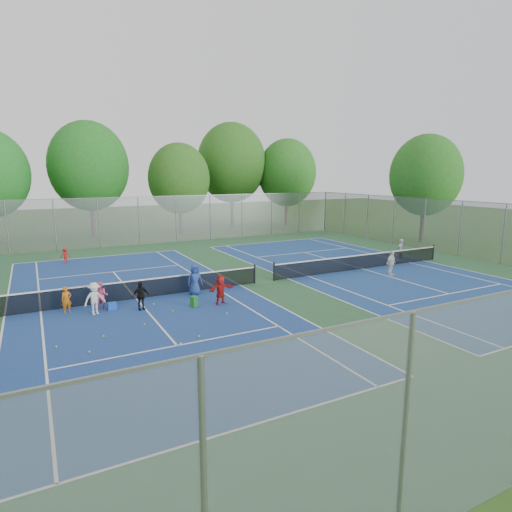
{
  "coord_description": "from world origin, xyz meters",
  "views": [
    {
      "loc": [
        -11.08,
        -20.1,
        5.93
      ],
      "look_at": [
        0.0,
        1.0,
        1.3
      ],
      "focal_mm": 30.0,
      "sensor_mm": 36.0,
      "label": 1
    }
  ],
  "objects_px": {
    "net_right": "(362,262)",
    "instructor": "(400,250)",
    "ball_hopper": "(194,302)",
    "net_left": "(136,290)",
    "ball_crate": "(112,306)"
  },
  "relations": [
    {
      "from": "net_left",
      "to": "ball_hopper",
      "type": "bearing_deg",
      "value": -50.6
    },
    {
      "from": "ball_hopper",
      "to": "net_right",
      "type": "bearing_deg",
      "value": 11.65
    },
    {
      "from": "ball_crate",
      "to": "instructor",
      "type": "relative_size",
      "value": 0.24
    },
    {
      "from": "ball_crate",
      "to": "instructor",
      "type": "height_order",
      "value": "instructor"
    },
    {
      "from": "net_right",
      "to": "instructor",
      "type": "distance_m",
      "value": 4.1
    },
    {
      "from": "net_left",
      "to": "ball_hopper",
      "type": "relative_size",
      "value": 25.48
    },
    {
      "from": "ball_hopper",
      "to": "net_left",
      "type": "bearing_deg",
      "value": 129.4
    },
    {
      "from": "net_right",
      "to": "instructor",
      "type": "height_order",
      "value": "instructor"
    },
    {
      "from": "instructor",
      "to": "ball_crate",
      "type": "bearing_deg",
      "value": -11.44
    },
    {
      "from": "net_right",
      "to": "ball_hopper",
      "type": "distance_m",
      "value": 12.23
    },
    {
      "from": "net_right",
      "to": "net_left",
      "type": "bearing_deg",
      "value": 180.0
    },
    {
      "from": "ball_hopper",
      "to": "instructor",
      "type": "bearing_deg",
      "value": 11.46
    },
    {
      "from": "net_left",
      "to": "net_right",
      "type": "height_order",
      "value": "same"
    },
    {
      "from": "net_right",
      "to": "instructor",
      "type": "relative_size",
      "value": 8.45
    },
    {
      "from": "ball_hopper",
      "to": "instructor",
      "type": "relative_size",
      "value": 0.33
    }
  ]
}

